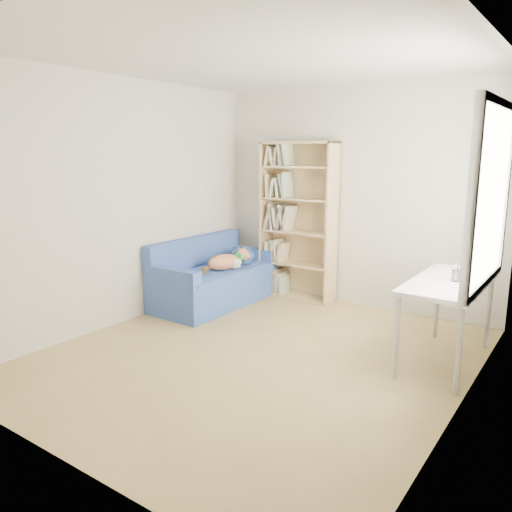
{
  "coord_description": "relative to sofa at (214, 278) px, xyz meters",
  "views": [
    {
      "loc": [
        2.46,
        -3.54,
        1.82
      ],
      "look_at": [
        -0.23,
        0.3,
        0.85
      ],
      "focal_mm": 35.0,
      "sensor_mm": 36.0,
      "label": 1
    }
  ],
  "objects": [
    {
      "name": "ground",
      "position": [
        1.38,
        -1.03,
        -0.31
      ],
      "size": [
        4.0,
        4.0,
        0.0
      ],
      "primitive_type": "plane",
      "color": "olive",
      "rests_on": "ground"
    },
    {
      "name": "bookshelf",
      "position": [
        0.71,
        0.8,
        0.59
      ],
      "size": [
        0.98,
        0.3,
        1.96
      ],
      "color": "tan",
      "rests_on": "ground"
    },
    {
      "name": "desk",
      "position": [
        2.82,
        -0.21,
        0.37
      ],
      "size": [
        0.58,
        1.26,
        0.75
      ],
      "color": "silver",
      "rests_on": "ground"
    },
    {
      "name": "room_shell",
      "position": [
        1.48,
        -0.99,
        1.33
      ],
      "size": [
        3.54,
        4.04,
        2.62
      ],
      "color": "silver",
      "rests_on": "ground"
    },
    {
      "name": "pen_cup",
      "position": [
        2.87,
        -0.22,
        0.5
      ],
      "size": [
        0.08,
        0.08,
        0.15
      ],
      "color": "white",
      "rests_on": "desk"
    },
    {
      "name": "sofa",
      "position": [
        0.0,
        0.0,
        0.0
      ],
      "size": [
        0.78,
        1.62,
        0.8
      ],
      "rotation": [
        0.0,
        0.0,
        -0.0
      ],
      "color": "#27468E",
      "rests_on": "ground"
    }
  ]
}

